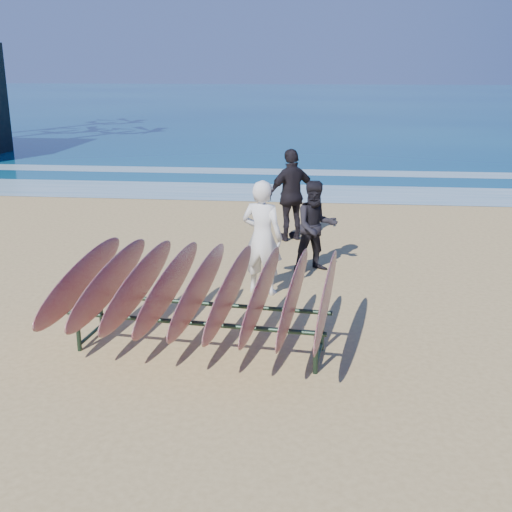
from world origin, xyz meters
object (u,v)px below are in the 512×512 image
object	(u,v)px
surfboard_rack	(199,289)
person_white	(262,238)
person_dark_a	(316,226)
person_dark_b	(292,195)

from	to	relation	value
surfboard_rack	person_white	world-z (taller)	person_white
person_dark_a	surfboard_rack	bearing A→B (deg)	-131.24
person_white	surfboard_rack	bearing A→B (deg)	91.87
person_white	person_dark_b	size ratio (longest dim) A/B	0.97
person_white	person_dark_b	xyz separation A→B (m)	(0.29, 3.18, 0.03)
surfboard_rack	person_dark_a	xyz separation A→B (m)	(1.36, 3.38, -0.03)
person_white	person_dark_a	distance (m)	1.45
surfboard_rack	person_dark_b	bearing A→B (deg)	86.93
person_white	person_dark_a	xyz separation A→B (m)	(0.80, 1.20, -0.11)
person_white	person_dark_b	bearing A→B (deg)	-78.79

